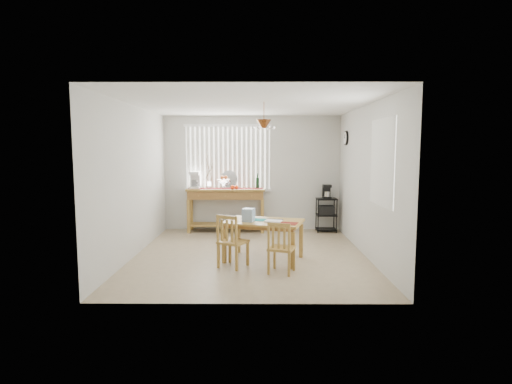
{
  "coord_description": "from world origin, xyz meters",
  "views": [
    {
      "loc": [
        0.15,
        -6.86,
        1.84
      ],
      "look_at": [
        0.1,
        0.55,
        1.05
      ],
      "focal_mm": 28.0,
      "sensor_mm": 36.0,
      "label": 1
    }
  ],
  "objects_px": {
    "sideboard": "(226,199)",
    "wire_cart": "(326,212)",
    "cart_items": "(327,192)",
    "chair_left": "(232,241)",
    "dining_table": "(264,225)",
    "chair_right": "(281,248)"
  },
  "relations": [
    {
      "from": "wire_cart",
      "to": "cart_items",
      "type": "relative_size",
      "value": 2.43
    },
    {
      "from": "sideboard",
      "to": "chair_right",
      "type": "distance_m",
      "value": 3.24
    },
    {
      "from": "sideboard",
      "to": "wire_cart",
      "type": "distance_m",
      "value": 2.26
    },
    {
      "from": "cart_items",
      "to": "wire_cart",
      "type": "bearing_deg",
      "value": -90.0
    },
    {
      "from": "dining_table",
      "to": "wire_cart",
      "type": "bearing_deg",
      "value": 58.44
    },
    {
      "from": "chair_left",
      "to": "chair_right",
      "type": "height_order",
      "value": "chair_left"
    },
    {
      "from": "cart_items",
      "to": "dining_table",
      "type": "relative_size",
      "value": 0.22
    },
    {
      "from": "sideboard",
      "to": "wire_cart",
      "type": "bearing_deg",
      "value": 0.35
    },
    {
      "from": "cart_items",
      "to": "chair_left",
      "type": "height_order",
      "value": "cart_items"
    },
    {
      "from": "cart_items",
      "to": "chair_right",
      "type": "height_order",
      "value": "cart_items"
    },
    {
      "from": "sideboard",
      "to": "dining_table",
      "type": "bearing_deg",
      "value": -70.95
    },
    {
      "from": "dining_table",
      "to": "chair_right",
      "type": "distance_m",
      "value": 0.79
    },
    {
      "from": "dining_table",
      "to": "chair_left",
      "type": "bearing_deg",
      "value": -140.37
    },
    {
      "from": "wire_cart",
      "to": "cart_items",
      "type": "xyz_separation_m",
      "value": [
        0.0,
        0.01,
        0.44
      ]
    },
    {
      "from": "cart_items",
      "to": "chair_right",
      "type": "relative_size",
      "value": 0.4
    },
    {
      "from": "wire_cart",
      "to": "sideboard",
      "type": "bearing_deg",
      "value": -179.65
    },
    {
      "from": "sideboard",
      "to": "chair_left",
      "type": "xyz_separation_m",
      "value": [
        0.3,
        -2.74,
        -0.32
      ]
    },
    {
      "from": "wire_cart",
      "to": "chair_left",
      "type": "height_order",
      "value": "chair_left"
    },
    {
      "from": "dining_table",
      "to": "chair_right",
      "type": "relative_size",
      "value": 1.82
    },
    {
      "from": "sideboard",
      "to": "cart_items",
      "type": "distance_m",
      "value": 2.25
    },
    {
      "from": "chair_right",
      "to": "sideboard",
      "type": "bearing_deg",
      "value": 109.08
    },
    {
      "from": "wire_cart",
      "to": "dining_table",
      "type": "xyz_separation_m",
      "value": [
        -1.44,
        -2.34,
        0.14
      ]
    }
  ]
}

